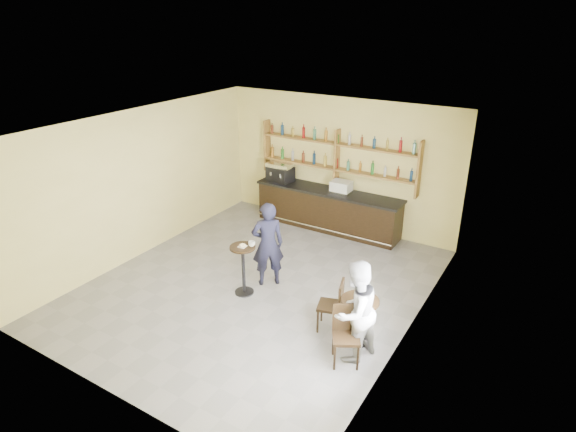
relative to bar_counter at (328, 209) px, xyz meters
The scene contains 23 objects.
floor 3.19m from the bar_counter, 88.49° to the right, with size 7.00×7.00×0.00m, color slate.
ceiling 4.15m from the bar_counter, 88.49° to the right, with size 7.00×7.00×0.00m, color white.
wall_back 1.15m from the bar_counter, 76.64° to the left, with size 7.00×7.00×0.00m, color #E9DD84.
wall_front 6.74m from the bar_counter, 89.28° to the right, with size 7.00×7.00×0.00m, color #E9DD84.
wall_left 4.43m from the bar_counter, 132.80° to the right, with size 7.00×7.00×0.00m, color #E9DD84.
wall_right 4.54m from the bar_counter, 45.61° to the right, with size 7.00×7.00×0.00m, color #E9DD84.
window_pane 5.46m from the bar_counter, 54.72° to the right, with size 2.00×2.00×0.00m, color white.
window_frame 5.46m from the bar_counter, 54.78° to the right, with size 0.04×1.70×2.10m, color black, non-canonical shape.
shelf_unit 1.33m from the bar_counter, 69.30° to the left, with size 4.00×0.26×1.40m, color brown, non-canonical shape.
liquor_bottles 1.50m from the bar_counter, 69.30° to the left, with size 3.68×0.10×1.00m, color #8C5919, non-canonical shape.
bar_counter is the anchor object (origin of this frame).
espresso_machine 1.56m from the bar_counter, behind, with size 0.65×0.42×0.47m, color black, non-canonical shape.
pastry_case 0.73m from the bar_counter, ahead, with size 0.48×0.39×0.29m, color silver, non-canonical shape.
pedestal_table 3.51m from the bar_counter, 89.99° to the right, with size 0.48×0.48×1.00m, color black, non-canonical shape.
napkin 3.55m from the bar_counter, 89.99° to the right, with size 0.15×0.15×0.00m, color white.
donut 3.56m from the bar_counter, 89.83° to the right, with size 0.13×0.13×0.05m, color gold.
cup_pedestal 3.46m from the bar_counter, 87.64° to the right, with size 0.13×0.13×0.10m, color white.
man_main 2.99m from the bar_counter, 86.16° to the right, with size 0.63×0.41×1.72m, color black.
cafe_table 4.46m from the bar_counter, 56.45° to the right, with size 0.62×0.62×0.78m, color black, non-canonical shape.
cup_cafe 4.50m from the bar_counter, 55.91° to the right, with size 0.10×0.10×0.09m, color white.
chair_west 4.13m from the bar_counter, 62.43° to the right, with size 0.40×0.40×0.93m, color black, non-canonical shape.
chair_south 4.99m from the bar_counter, 59.78° to the right, with size 0.41×0.41×0.95m, color black, non-canonical shape.
patron_second 4.85m from the bar_counter, 58.22° to the right, with size 0.81×0.63×1.67m, color gray.
Camera 1 is at (4.78, -6.72, 5.04)m, focal length 30.00 mm.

